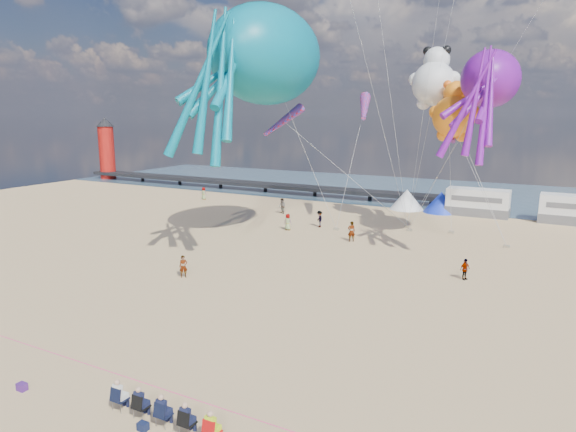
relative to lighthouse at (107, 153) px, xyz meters
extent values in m
plane|color=#D8B37C|center=(56.00, -44.00, -4.50)|extent=(120.00, 120.00, 0.00)
plane|color=#355166|center=(56.00, 11.00, -4.48)|extent=(120.00, 120.00, 0.00)
cube|color=black|center=(28.00, 0.00, -3.50)|extent=(60.00, 3.00, 0.50)
cylinder|color=#A5140F|center=(0.00, 0.00, 0.00)|extent=(2.60, 2.60, 9.00)
cube|color=silver|center=(62.00, -4.00, -3.00)|extent=(6.60, 2.50, 3.00)
cube|color=silver|center=(71.50, -4.00, -3.00)|extent=(6.60, 2.50, 3.00)
cone|color=white|center=(54.00, -4.00, -3.30)|extent=(4.00, 4.00, 2.40)
cone|color=#1933CC|center=(58.00, -4.00, -3.30)|extent=(4.00, 4.00, 2.40)
cube|color=#471D70|center=(51.19, -51.82, -4.34)|extent=(0.40, 0.30, 0.32)
cube|color=#121A39|center=(57.57, -51.47, -4.35)|extent=(0.38, 0.28, 0.30)
cylinder|color=#F2338C|center=(56.00, -49.00, -4.48)|extent=(34.00, 0.03, 0.03)
imported|color=tan|center=(47.38, -36.90, -3.72)|extent=(0.67, 0.66, 1.57)
imported|color=#7F6659|center=(46.80, -20.50, -3.69)|extent=(0.61, 0.41, 1.62)
imported|color=#7F6659|center=(42.25, -13.44, -3.63)|extent=(1.02, 0.91, 1.75)
imported|color=#7F6659|center=(48.98, -17.82, -3.66)|extent=(1.01, 1.03, 1.67)
imported|color=#7F6659|center=(64.78, -28.11, -3.75)|extent=(1.00, 1.11, 1.49)
imported|color=#7F6659|center=(53.96, -21.79, -3.58)|extent=(1.68, 1.49, 1.85)
imported|color=#7F6659|center=(28.36, -9.85, -3.69)|extent=(0.63, 0.44, 1.63)
cube|color=gray|center=(51.01, -18.30, -4.39)|extent=(0.50, 0.35, 0.22)
cube|color=gray|center=(57.42, -15.23, -4.39)|extent=(0.50, 0.35, 0.22)
cube|color=gray|center=(66.44, -17.53, -4.39)|extent=(0.50, 0.35, 0.22)
cube|color=gray|center=(61.22, -14.26, -4.39)|extent=(0.50, 0.35, 0.22)
cube|color=gray|center=(56.83, -13.79, -4.39)|extent=(0.50, 0.35, 0.22)
camera|label=1|loc=(70.14, -63.67, 6.81)|focal=32.00mm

